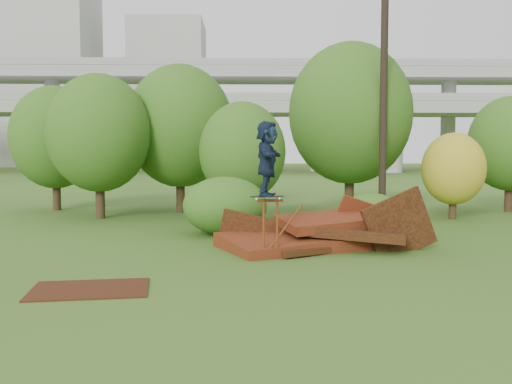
{
  "coord_description": "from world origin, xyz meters",
  "views": [
    {
      "loc": [
        -1.1,
        -12.22,
        2.59
      ],
      "look_at": [
        -0.8,
        2.0,
        1.6
      ],
      "focal_mm": 40.0,
      "sensor_mm": 36.0,
      "label": 1
    }
  ],
  "objects_px": {
    "scrap_pile": "(317,235)",
    "utility_pole": "(384,90)",
    "skater": "(267,158)",
    "flat_plate": "(90,289)"
  },
  "relations": [
    {
      "from": "utility_pole",
      "to": "skater",
      "type": "bearing_deg",
      "value": -120.76
    },
    {
      "from": "scrap_pile",
      "to": "flat_plate",
      "type": "distance_m",
      "value": 6.77
    },
    {
      "from": "skater",
      "to": "utility_pole",
      "type": "relative_size",
      "value": 0.19
    },
    {
      "from": "scrap_pile",
      "to": "utility_pole",
      "type": "height_order",
      "value": "utility_pole"
    },
    {
      "from": "flat_plate",
      "to": "utility_pole",
      "type": "relative_size",
      "value": 0.22
    },
    {
      "from": "scrap_pile",
      "to": "utility_pole",
      "type": "relative_size",
      "value": 0.62
    },
    {
      "from": "skater",
      "to": "flat_plate",
      "type": "xyz_separation_m",
      "value": [
        -3.47,
        -3.09,
        -2.43
      ]
    },
    {
      "from": "scrap_pile",
      "to": "skater",
      "type": "xyz_separation_m",
      "value": [
        -1.43,
        -1.58,
        2.11
      ]
    },
    {
      "from": "scrap_pile",
      "to": "flat_plate",
      "type": "bearing_deg",
      "value": -136.41
    },
    {
      "from": "scrap_pile",
      "to": "utility_pole",
      "type": "distance_m",
      "value": 8.56
    }
  ]
}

